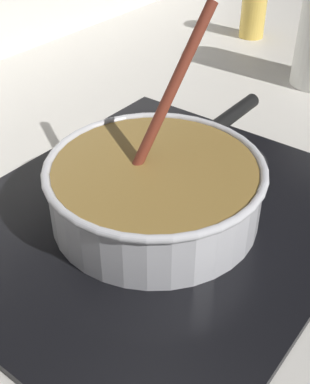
% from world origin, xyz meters
% --- Properties ---
extents(ground, '(2.40, 1.60, 0.04)m').
position_xyz_m(ground, '(0.00, 0.00, -0.02)').
color(ground, beige).
extents(hob_plate, '(0.56, 0.48, 0.01)m').
position_xyz_m(hob_plate, '(-0.04, 0.14, 0.01)').
color(hob_plate, black).
rests_on(hob_plate, ground).
extents(burner_ring, '(0.19, 0.19, 0.01)m').
position_xyz_m(burner_ring, '(-0.04, 0.14, 0.02)').
color(burner_ring, '#592D0C').
rests_on(burner_ring, hob_plate).
extents(spare_burner, '(0.16, 0.16, 0.01)m').
position_xyz_m(spare_burner, '(0.12, 0.14, 0.01)').
color(spare_burner, '#262628').
rests_on(spare_burner, hob_plate).
extents(cooking_pan, '(0.40, 0.29, 0.26)m').
position_xyz_m(cooking_pan, '(-0.04, 0.14, 0.06)').
color(cooking_pan, silver).
rests_on(cooking_pan, hob_plate).
extents(condiment_jar, '(0.07, 0.07, 0.14)m').
position_xyz_m(condiment_jar, '(0.70, 0.40, 0.07)').
color(condiment_jar, gold).
rests_on(condiment_jar, ground).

